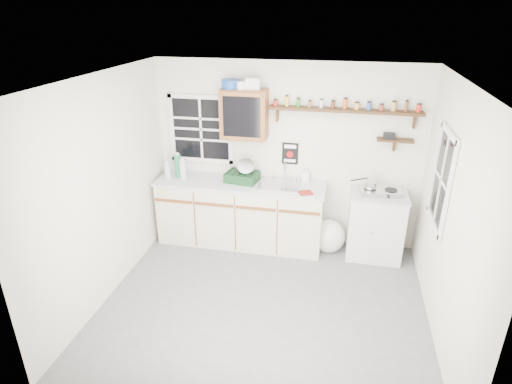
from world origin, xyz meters
TOP-DOWN VIEW (x-y plane):
  - room at (0.00, 0.00)m, footprint 3.64×3.24m
  - main_cabinet at (-0.58, 1.30)m, footprint 2.31×0.63m
  - right_cabinet at (1.25, 1.32)m, footprint 0.73×0.57m
  - sink at (-0.05, 1.30)m, footprint 0.52×0.44m
  - upper_cabinet at (-0.55, 1.44)m, footprint 0.60×0.32m
  - upper_cabinet_clutter at (-0.61, 1.44)m, footprint 0.50×0.24m
  - spice_shelf at (0.74, 1.51)m, footprint 1.91×0.18m
  - secondary_shelf at (1.36, 1.52)m, footprint 0.45×0.16m
  - warning_sign at (0.05, 1.59)m, footprint 0.22×0.02m
  - window_back at (-1.20, 1.59)m, footprint 0.93×0.03m
  - window_right at (1.79, 0.55)m, footprint 0.03×0.78m
  - water_bottles at (-1.47, 1.29)m, footprint 0.30×0.17m
  - dish_rack at (-0.55, 1.35)m, footprint 0.47×0.38m
  - soap_bottle at (0.28, 1.52)m, footprint 0.09×0.10m
  - rag at (0.33, 1.10)m, footprint 0.20×0.19m
  - hotplate at (1.26, 1.30)m, footprint 0.55×0.34m
  - saucepan at (1.12, 1.31)m, footprint 0.33×0.27m
  - trash_bag at (0.65, 1.33)m, footprint 0.44×0.40m

SIDE VIEW (x-z plane):
  - trash_bag at x=0.65m, z-range -0.04..0.46m
  - right_cabinet at x=1.25m, z-range 0.00..0.91m
  - main_cabinet at x=-0.58m, z-range 0.00..0.92m
  - sink at x=-0.05m, z-range 0.79..1.08m
  - rag at x=0.33m, z-range 0.92..0.94m
  - hotplate at x=1.26m, z-range 0.91..0.98m
  - dish_rack at x=-0.55m, z-range 0.86..1.18m
  - saucepan at x=1.12m, z-range 0.94..1.10m
  - soap_bottle at x=0.28m, z-range 0.92..1.13m
  - water_bottles at x=-1.47m, z-range 0.89..1.24m
  - room at x=0.00m, z-range -0.02..2.52m
  - warning_sign at x=0.05m, z-range 1.13..1.43m
  - window_right at x=1.79m, z-range 0.91..1.99m
  - window_back at x=-1.20m, z-range 1.06..2.04m
  - secondary_shelf at x=1.36m, z-range 1.46..1.69m
  - upper_cabinet at x=-0.55m, z-range 1.50..2.15m
  - spice_shelf at x=0.74m, z-range 1.76..2.11m
  - upper_cabinet_clutter at x=-0.61m, z-range 2.14..2.28m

